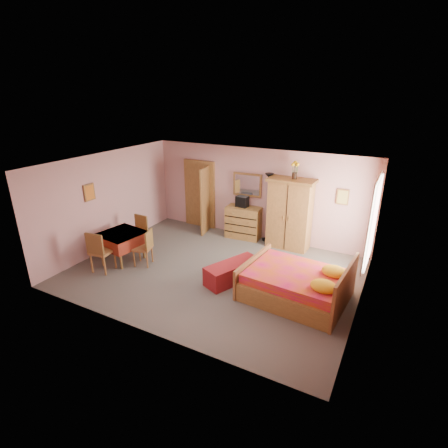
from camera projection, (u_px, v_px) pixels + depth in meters
The scene contains 23 objects.
floor at pixel (214, 272), 8.38m from camera, with size 6.50×6.50×0.00m, color #69645D.
ceiling at pixel (213, 164), 7.44m from camera, with size 6.50×6.50×0.00m, color brown.
wall_back at pixel (257, 194), 9.97m from camera, with size 6.50×0.10×2.60m, color #C99191.
wall_front at pixel (140, 268), 5.85m from camera, with size 6.50×0.10×2.60m, color #C99191.
wall_left at pixel (108, 201), 9.33m from camera, with size 0.10×5.00×2.60m, color #C99191.
wall_right at pixel (366, 250), 6.48m from camera, with size 0.10×5.00×2.60m, color #C99191.
doorway at pixel (200, 195), 10.87m from camera, with size 1.06×0.12×2.15m, color #9E6B35.
window at pixel (372, 222), 7.44m from camera, with size 0.08×1.40×1.95m, color white.
picture_left at pixel (89, 192), 8.68m from camera, with size 0.04×0.32×0.42m, color orange.
picture_back at pixel (343, 197), 8.82m from camera, with size 0.30×0.04×0.40m, color #D8BF59.
chest_of_drawers at pixel (243, 222), 10.17m from camera, with size 0.99×0.50×0.94m, color #9F7036.
wall_mirror at pixel (247, 185), 9.95m from camera, with size 0.86×0.05×0.68m, color silver.
stereo at pixel (242, 202), 9.99m from camera, with size 0.33×0.24×0.31m, color black.
floor_lamp at pixel (268, 208), 9.79m from camera, with size 0.25×0.25×1.96m, color black.
wardrobe at pixel (290, 214), 9.37m from camera, with size 1.23×0.63×1.93m, color #AC763A.
sunflower_vase at pixel (295, 170), 8.93m from camera, with size 0.19×0.19×0.47m, color yellow.
bed at pixel (296, 277), 7.20m from camera, with size 2.09×1.64×0.97m, color #CF1459.
bench at pixel (233, 272), 7.93m from camera, with size 0.49×1.33×0.44m, color maroon.
dining_table at pixel (123, 246), 8.86m from camera, with size 1.00×1.00×0.74m, color maroon.
chair_south at pixel (102, 251), 8.27m from camera, with size 0.47×0.47×1.03m, color #AC6F3A.
chair_north at pixel (137, 234), 9.39m from camera, with size 0.43×0.43×0.94m, color #A67438.
chair_west at pixel (100, 239), 9.08m from camera, with size 0.42×0.42×0.93m, color brown.
chair_east at pixel (143, 248), 8.58m from camera, with size 0.41×0.41×0.91m, color #A56837.
Camera 1 is at (3.67, -6.42, 4.10)m, focal length 28.00 mm.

